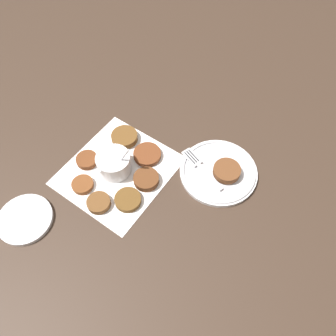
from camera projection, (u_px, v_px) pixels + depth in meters
name	position (u px, v px, depth m)	size (l,w,h in m)	color
ground_plane	(110.00, 175.00, 0.91)	(4.00, 4.00, 0.00)	#38281E
napkin	(118.00, 170.00, 0.91)	(0.30, 0.28, 0.00)	white
sauce_bowl	(115.00, 165.00, 0.89)	(0.10, 0.09, 0.11)	silver
fritter_0	(128.00, 200.00, 0.85)	(0.07, 0.07, 0.01)	brown
fritter_1	(87.00, 160.00, 0.92)	(0.06, 0.06, 0.02)	brown
fritter_2	(83.00, 185.00, 0.88)	(0.06, 0.06, 0.01)	brown
fritter_3	(147.00, 154.00, 0.93)	(0.08, 0.08, 0.01)	brown
fritter_4	(124.00, 137.00, 0.96)	(0.08, 0.08, 0.02)	brown
fritter_5	(99.00, 203.00, 0.85)	(0.06, 0.06, 0.02)	brown
fritter_6	(146.00, 179.00, 0.88)	(0.07, 0.07, 0.02)	#59321A
serving_plate	(218.00, 171.00, 0.90)	(0.21, 0.21, 0.02)	silver
fritter_on_plate	(227.00, 171.00, 0.88)	(0.07, 0.07, 0.02)	brown
fork	(199.00, 165.00, 0.90)	(0.06, 0.16, 0.00)	silver
extra_saucer	(25.00, 219.00, 0.83)	(0.14, 0.14, 0.01)	silver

